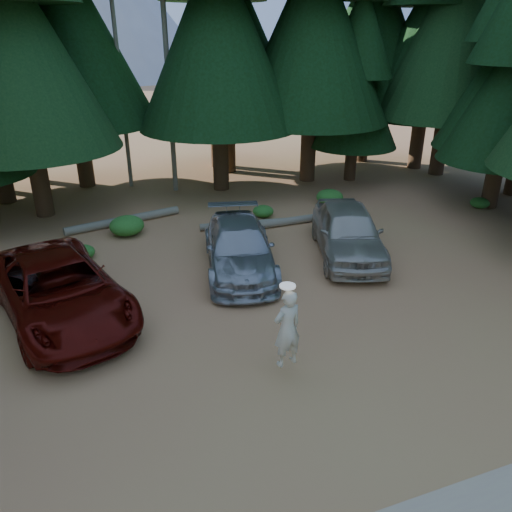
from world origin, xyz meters
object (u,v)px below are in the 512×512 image
object	(u,v)px
red_pickup	(59,290)
silver_minivan_center	(239,248)
log_mid	(243,224)
log_left	(124,220)
silver_minivan_right	(348,231)
log_right	(265,225)
frisbee_player	(287,328)

from	to	relation	value
red_pickup	silver_minivan_center	size ratio (longest dim) A/B	1.16
log_mid	log_left	bearing A→B (deg)	163.77
red_pickup	silver_minivan_right	distance (m)	9.64
log_left	log_right	world-z (taller)	log_left
frisbee_player	log_right	distance (m)	9.42
silver_minivan_center	frisbee_player	distance (m)	5.76
red_pickup	log_left	world-z (taller)	red_pickup
silver_minivan_right	log_left	xyz separation A→B (m)	(-7.14, 5.85, -0.73)
silver_minivan_right	log_right	xyz separation A→B (m)	(-1.83, 3.42, -0.74)
silver_minivan_right	log_left	distance (m)	9.26
silver_minivan_right	log_mid	world-z (taller)	silver_minivan_right
frisbee_player	log_mid	world-z (taller)	frisbee_player
red_pickup	log_mid	xyz separation A→B (m)	(6.93, 4.79, -0.73)
log_mid	red_pickup	bearing A→B (deg)	-136.98
silver_minivan_center	log_left	world-z (taller)	silver_minivan_center
log_mid	log_right	bearing A→B (deg)	-16.06
red_pickup	log_left	bearing A→B (deg)	54.69
log_mid	log_right	distance (m)	0.90
silver_minivan_center	silver_minivan_right	bearing A→B (deg)	10.03
silver_minivan_center	log_right	xyz separation A→B (m)	(2.14, 3.21, -0.62)
log_right	log_mid	bearing A→B (deg)	154.23
log_mid	silver_minivan_center	bearing A→B (deg)	-101.82
log_left	log_right	size ratio (longest dim) A/B	0.97
red_pickup	frisbee_player	size ratio (longest dim) A/B	3.07
log_left	frisbee_player	bearing A→B (deg)	-90.60
silver_minivan_right	log_left	bearing A→B (deg)	159.76
red_pickup	log_right	world-z (taller)	red_pickup
silver_minivan_center	silver_minivan_right	xyz separation A→B (m)	(3.97, -0.21, 0.12)
frisbee_player	log_mid	distance (m)	9.57
log_left	log_mid	distance (m)	4.94
log_right	silver_minivan_center	bearing A→B (deg)	-125.02
silver_minivan_center	log_right	distance (m)	3.90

